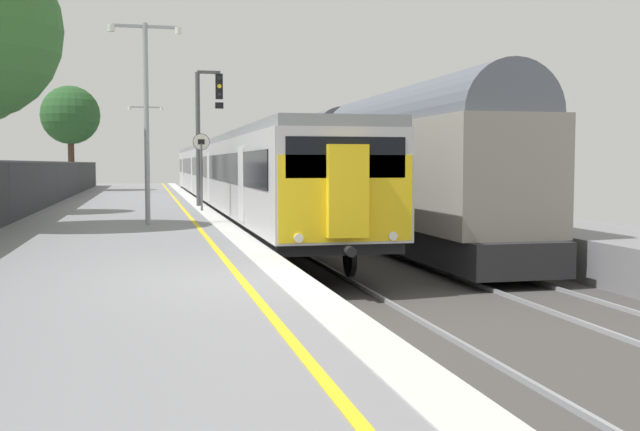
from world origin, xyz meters
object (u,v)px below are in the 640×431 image
object	(u,v)px
speed_limit_sign	(201,162)
platform_lamp_far	(146,141)
commuter_train_at_platform	(230,173)
platform_lamp_mid	(146,106)
background_tree_left	(70,117)
freight_train_adjacent_track	(283,163)
signal_gantry	(204,122)

from	to	relation	value
speed_limit_sign	platform_lamp_far	bearing A→B (deg)	96.02
commuter_train_at_platform	platform_lamp_mid	bearing A→B (deg)	-105.59
speed_limit_sign	background_tree_left	size ratio (longest dim) A/B	0.43
freight_train_adjacent_track	signal_gantry	distance (m)	14.14
commuter_train_at_platform	signal_gantry	distance (m)	5.27
commuter_train_at_platform	platform_lamp_far	distance (m)	11.10
platform_lamp_mid	background_tree_left	world-z (taller)	background_tree_left
platform_lamp_far	background_tree_left	bearing A→B (deg)	137.80
freight_train_adjacent_track	background_tree_left	distance (m)	14.09
commuter_train_at_platform	background_tree_left	xyz separation A→B (m)	(-8.34, 14.47, 3.29)
speed_limit_sign	platform_lamp_far	xyz separation A→B (m)	(-1.90, 18.04, 1.26)
freight_train_adjacent_track	signal_gantry	bearing A→B (deg)	-113.01
commuter_train_at_platform	platform_lamp_mid	world-z (taller)	platform_lamp_mid
platform_lamp_far	background_tree_left	world-z (taller)	background_tree_left
speed_limit_sign	background_tree_left	xyz separation A→B (m)	(-6.50, 22.21, 2.80)
freight_train_adjacent_track	platform_lamp_mid	xyz separation A→B (m)	(-7.75, -21.74, 1.59)
freight_train_adjacent_track	platform_lamp_far	xyz separation A→B (m)	(-7.75, 1.99, 1.32)
platform_lamp_mid	commuter_train_at_platform	bearing A→B (deg)	74.41
signal_gantry	platform_lamp_mid	world-z (taller)	platform_lamp_mid
commuter_train_at_platform	background_tree_left	world-z (taller)	background_tree_left
signal_gantry	speed_limit_sign	distance (m)	3.52
commuter_train_at_platform	freight_train_adjacent_track	xyz separation A→B (m)	(4.00, 8.31, 0.43)
speed_limit_sign	platform_lamp_mid	xyz separation A→B (m)	(-1.90, -5.69, 1.53)
speed_limit_sign	background_tree_left	bearing A→B (deg)	106.31
commuter_train_at_platform	platform_lamp_mid	size ratio (longest dim) A/B	7.61
signal_gantry	speed_limit_sign	xyz separation A→B (m)	(-0.36, -3.12, -1.57)
signal_gantry	platform_lamp_mid	size ratio (longest dim) A/B	0.96
freight_train_adjacent_track	background_tree_left	bearing A→B (deg)	153.50
platform_lamp_far	commuter_train_at_platform	bearing A→B (deg)	-70.01
speed_limit_sign	platform_lamp_mid	world-z (taller)	platform_lamp_mid
freight_train_adjacent_track	commuter_train_at_platform	bearing A→B (deg)	-115.72
freight_train_adjacent_track	speed_limit_sign	size ratio (longest dim) A/B	20.97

